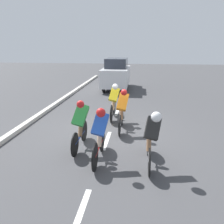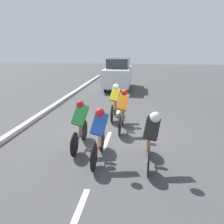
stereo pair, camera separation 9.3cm
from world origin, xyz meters
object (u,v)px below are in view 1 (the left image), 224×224
cyclist_orange (122,109)px  cyclist_blue (100,133)px  cyclist_green (80,123)px  cyclist_black (151,136)px  support_car (116,74)px  cyclist_yellow (114,101)px

cyclist_orange → cyclist_blue: cyclist_orange is taller
cyclist_orange → cyclist_green: size_ratio=1.03×
cyclist_orange → cyclist_black: bearing=111.8°
cyclist_blue → cyclist_green: bearing=-43.1°
cyclist_orange → cyclist_black: (-0.89, 2.23, 0.00)m
cyclist_black → support_car: 10.23m
cyclist_yellow → cyclist_orange: cyclist_orange is taller
cyclist_yellow → cyclist_blue: 3.41m
cyclist_black → cyclist_green: (1.94, -0.69, -0.00)m
cyclist_blue → cyclist_black: 1.27m
cyclist_black → cyclist_orange: bearing=-68.2°
cyclist_black → cyclist_green: cyclist_green is taller
cyclist_green → support_car: bearing=-90.0°
cyclist_orange → cyclist_blue: size_ratio=1.02×
cyclist_yellow → cyclist_green: (0.61, 2.79, 0.01)m
cyclist_green → support_car: support_car is taller
cyclist_yellow → cyclist_black: cyclist_yellow is taller
cyclist_blue → support_car: size_ratio=0.44×
cyclist_yellow → cyclist_green: cyclist_green is taller
cyclist_blue → cyclist_black: bearing=177.4°
cyclist_orange → cyclist_black: cyclist_orange is taller
cyclist_orange → cyclist_green: 1.87m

